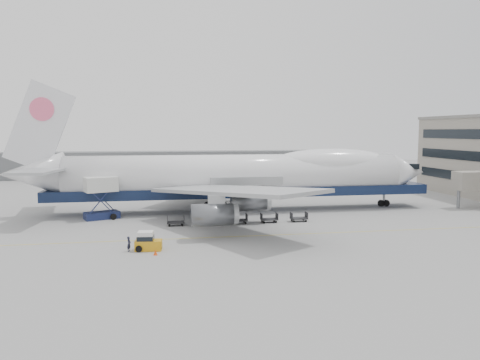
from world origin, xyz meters
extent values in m
plane|color=gray|center=(0.00, 0.00, 0.00)|extent=(260.00, 260.00, 0.00)
cube|color=gold|center=(0.00, -6.00, 0.01)|extent=(60.00, 0.15, 0.01)
cylinder|color=slate|center=(36.00, 8.00, 1.50)|extent=(0.50, 0.50, 3.00)
cube|color=slate|center=(-10.00, 70.00, 3.50)|extent=(110.00, 8.00, 7.00)
cylinder|color=white|center=(0.00, 12.00, 5.70)|extent=(52.00, 6.40, 6.40)
cube|color=#0F1B3A|center=(1.00, 12.00, 3.14)|extent=(60.00, 5.76, 1.50)
cone|color=white|center=(29.00, 12.00, 5.70)|extent=(6.00, 6.40, 6.40)
cone|color=white|center=(-30.50, 12.00, 6.30)|extent=(9.00, 6.40, 6.40)
ellipsoid|color=white|center=(15.60, 12.00, 7.46)|extent=(20.67, 5.78, 4.56)
cube|color=white|center=(-29.00, 12.00, 13.20)|extent=(10.52, 0.50, 13.56)
cylinder|color=#FF638B|center=(-28.50, 12.00, 15.70)|extent=(3.40, 0.30, 3.40)
cube|color=#9EA0A3|center=(-3.00, -2.28, 5.10)|extent=(20.35, 26.74, 2.26)
cube|color=#9EA0A3|center=(-3.00, 26.28, 5.10)|extent=(20.35, 26.74, 2.26)
cylinder|color=#595B60|center=(-6.00, 31.00, 2.90)|extent=(4.80, 2.60, 2.60)
cylinder|color=#595B60|center=(0.00, 22.00, 2.90)|extent=(4.80, 2.60, 2.60)
cylinder|color=#595B60|center=(0.00, 2.00, 2.90)|extent=(4.80, 2.60, 2.60)
cylinder|color=#595B60|center=(-6.00, -7.00, 2.90)|extent=(4.80, 2.60, 2.60)
cylinder|color=slate|center=(25.00, 12.00, 1.25)|extent=(0.36, 0.36, 2.50)
cylinder|color=black|center=(25.00, 12.00, 0.55)|extent=(1.10, 0.45, 1.10)
cylinder|color=slate|center=(-3.00, 9.00, 1.25)|extent=(0.36, 0.36, 2.50)
cylinder|color=black|center=(-3.00, 9.00, 0.55)|extent=(1.10, 0.45, 1.10)
cylinder|color=slate|center=(-3.00, 15.00, 1.25)|extent=(0.36, 0.36, 2.50)
cylinder|color=black|center=(-3.00, 15.00, 0.55)|extent=(1.10, 0.45, 1.10)
cube|color=#19224B|center=(-20.22, 8.43, 0.52)|extent=(5.28, 3.92, 1.05)
cube|color=silver|center=(-20.22, 8.43, 5.00)|extent=(5.00, 3.95, 2.10)
cube|color=#19224B|center=(-20.22, 7.38, 2.80)|extent=(3.20, 1.39, 3.77)
cube|color=#19224B|center=(-20.22, 9.48, 2.80)|extent=(3.20, 1.39, 3.77)
cube|color=slate|center=(-20.22, 9.96, 5.00)|extent=(2.55, 1.92, 0.15)
cylinder|color=black|center=(-21.94, 7.48, 0.43)|extent=(0.86, 0.33, 0.86)
cylinder|color=black|center=(-21.94, 9.39, 0.43)|extent=(0.86, 0.33, 0.86)
cylinder|color=black|center=(-18.50, 7.48, 0.43)|extent=(0.86, 0.33, 0.86)
cylinder|color=black|center=(-18.50, 9.39, 0.43)|extent=(0.86, 0.33, 0.86)
cube|color=orange|center=(-13.23, -10.75, 0.54)|extent=(2.91, 1.78, 1.08)
cube|color=silver|center=(-13.53, -10.72, 1.53)|extent=(1.72, 1.55, 0.99)
cube|color=black|center=(-13.53, -10.72, 1.33)|extent=(1.83, 1.66, 0.49)
cylinder|color=black|center=(-14.22, -11.40, 0.35)|extent=(0.69, 0.30, 0.69)
cylinder|color=black|center=(-14.22, -10.11, 0.35)|extent=(0.69, 0.30, 0.69)
cylinder|color=black|center=(-12.25, -11.40, 0.35)|extent=(0.69, 0.30, 0.69)
cylinder|color=black|center=(-12.25, -10.11, 0.35)|extent=(0.69, 0.30, 0.69)
imported|color=black|center=(-15.23, -10.95, 0.80)|extent=(0.53, 0.66, 1.59)
cone|color=#DA410B|center=(-12.51, -12.88, 0.30)|extent=(0.38, 0.38, 0.60)
cube|color=#DA410B|center=(-12.51, -12.88, 0.02)|extent=(0.40, 0.40, 0.03)
cube|color=#2D2D30|center=(-9.92, 1.76, 0.45)|extent=(2.30, 1.35, 0.18)
cube|color=#2D2D30|center=(-11.02, 1.76, 0.85)|extent=(0.08, 1.35, 0.90)
cube|color=#2D2D30|center=(-8.82, 1.76, 0.85)|extent=(0.08, 1.35, 0.90)
cylinder|color=black|center=(-10.77, 1.21, 0.15)|extent=(0.30, 0.12, 0.30)
cylinder|color=black|center=(-10.77, 2.31, 0.15)|extent=(0.30, 0.12, 0.30)
cylinder|color=black|center=(-9.07, 1.21, 0.15)|extent=(0.30, 0.12, 0.30)
cylinder|color=black|center=(-9.07, 2.31, 0.15)|extent=(0.30, 0.12, 0.30)
cube|color=#2D2D30|center=(-5.66, 1.76, 0.45)|extent=(2.30, 1.35, 0.18)
cube|color=#2D2D30|center=(-6.76, 1.76, 0.85)|extent=(0.08, 1.35, 0.90)
cube|color=#2D2D30|center=(-4.56, 1.76, 0.85)|extent=(0.08, 1.35, 0.90)
cylinder|color=black|center=(-6.51, 1.21, 0.15)|extent=(0.30, 0.12, 0.30)
cylinder|color=black|center=(-6.51, 2.31, 0.15)|extent=(0.30, 0.12, 0.30)
cylinder|color=black|center=(-4.81, 1.21, 0.15)|extent=(0.30, 0.12, 0.30)
cylinder|color=black|center=(-4.81, 2.31, 0.15)|extent=(0.30, 0.12, 0.30)
cube|color=#2D2D30|center=(-1.41, 1.76, 0.45)|extent=(2.30, 1.35, 0.18)
cube|color=#2D2D30|center=(-2.51, 1.76, 0.85)|extent=(0.08, 1.35, 0.90)
cube|color=#2D2D30|center=(-0.31, 1.76, 0.85)|extent=(0.08, 1.35, 0.90)
cylinder|color=black|center=(-2.26, 1.21, 0.15)|extent=(0.30, 0.12, 0.30)
cylinder|color=black|center=(-2.26, 2.31, 0.15)|extent=(0.30, 0.12, 0.30)
cylinder|color=black|center=(-0.56, 1.21, 0.15)|extent=(0.30, 0.12, 0.30)
cylinder|color=black|center=(-0.56, 2.31, 0.15)|extent=(0.30, 0.12, 0.30)
cube|color=#2D2D30|center=(2.85, 1.76, 0.45)|extent=(2.30, 1.35, 0.18)
cube|color=#2D2D30|center=(1.75, 1.76, 0.85)|extent=(0.08, 1.35, 0.90)
cube|color=#2D2D30|center=(3.95, 1.76, 0.85)|extent=(0.08, 1.35, 0.90)
cylinder|color=black|center=(2.00, 1.21, 0.15)|extent=(0.30, 0.12, 0.30)
cylinder|color=black|center=(2.00, 2.31, 0.15)|extent=(0.30, 0.12, 0.30)
cylinder|color=black|center=(3.70, 1.21, 0.15)|extent=(0.30, 0.12, 0.30)
cylinder|color=black|center=(3.70, 2.31, 0.15)|extent=(0.30, 0.12, 0.30)
cube|color=#2D2D30|center=(7.11, 1.76, 0.45)|extent=(2.30, 1.35, 0.18)
cube|color=#2D2D30|center=(6.01, 1.76, 0.85)|extent=(0.08, 1.35, 0.90)
cube|color=#2D2D30|center=(8.21, 1.76, 0.85)|extent=(0.08, 1.35, 0.90)
cylinder|color=black|center=(6.26, 1.21, 0.15)|extent=(0.30, 0.12, 0.30)
cylinder|color=black|center=(6.26, 2.31, 0.15)|extent=(0.30, 0.12, 0.30)
cylinder|color=black|center=(7.96, 1.21, 0.15)|extent=(0.30, 0.12, 0.30)
cylinder|color=black|center=(7.96, 2.31, 0.15)|extent=(0.30, 0.12, 0.30)
camera|label=1|loc=(-11.96, -60.16, 12.58)|focal=35.00mm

